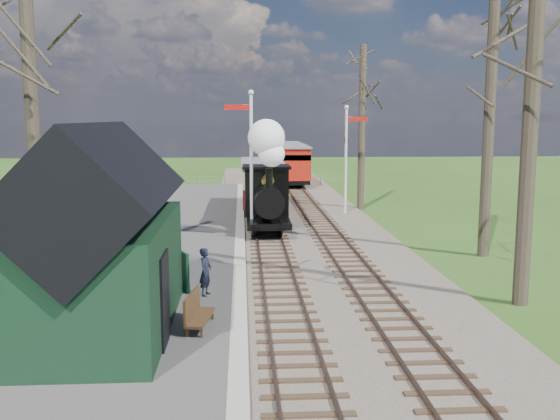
{
  "coord_description": "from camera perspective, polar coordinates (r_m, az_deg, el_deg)",
  "views": [
    {
      "loc": [
        -1.1,
        -10.12,
        5.08
      ],
      "look_at": [
        0.34,
        13.25,
        1.6
      ],
      "focal_mm": 40.0,
      "sensor_mm": 36.0,
      "label": 1
    }
  ],
  "objects": [
    {
      "name": "distant_hills",
      "position": [
        77.52,
        -1.54,
        -7.48
      ],
      "size": [
        114.4,
        48.0,
        22.02
      ],
      "color": "#385B23",
      "rests_on": "ground"
    },
    {
      "name": "fence_line",
      "position": [
        46.36,
        -1.77,
        2.84
      ],
      "size": [
        12.6,
        0.08,
        1.0
      ],
      "color": "slate",
      "rests_on": "ground"
    },
    {
      "name": "bare_trees",
      "position": [
        20.37,
        3.39,
        8.8
      ],
      "size": [
        15.51,
        22.39,
        12.0
      ],
      "color": "#382D23",
      "rests_on": "ground"
    },
    {
      "name": "semaphore_near",
      "position": [
        26.16,
        -2.79,
        5.25
      ],
      "size": [
        1.22,
        0.24,
        6.22
      ],
      "color": "silver",
      "rests_on": "ground"
    },
    {
      "name": "platform",
      "position": [
        24.75,
        -9.02,
        -3.26
      ],
      "size": [
        5.0,
        44.0,
        0.2
      ],
      "primitive_type": "cube",
      "color": "#474442",
      "rests_on": "ground"
    },
    {
      "name": "ballast_bed",
      "position": [
        32.6,
        0.75,
        -0.42
      ],
      "size": [
        8.0,
        60.0,
        0.1
      ],
      "primitive_type": "cube",
      "color": "brown",
      "rests_on": "ground"
    },
    {
      "name": "track_far",
      "position": [
        32.71,
        3.02,
        -0.31
      ],
      "size": [
        1.6,
        60.0,
        0.15
      ],
      "color": "brown",
      "rests_on": "ground"
    },
    {
      "name": "ground",
      "position": [
        11.38,
        2.52,
        -18.08
      ],
      "size": [
        140.0,
        140.0,
        0.0
      ],
      "primitive_type": "plane",
      "color": "#315019",
      "rests_on": "ground"
    },
    {
      "name": "bench",
      "position": [
        14.88,
        -7.72,
        -9.15
      ],
      "size": [
        0.64,
        1.54,
        0.85
      ],
      "color": "#4B311A",
      "rests_on": "platform"
    },
    {
      "name": "track_near",
      "position": [
        32.52,
        -1.53,
        -0.36
      ],
      "size": [
        1.6,
        60.0,
        0.15
      ],
      "color": "brown",
      "rests_on": "ground"
    },
    {
      "name": "coping_strip",
      "position": [
        24.63,
        -3.68,
        -3.22
      ],
      "size": [
        0.4,
        44.0,
        0.21
      ],
      "primitive_type": "cube",
      "color": "#B2AD9E",
      "rests_on": "ground"
    },
    {
      "name": "red_carriage_b",
      "position": [
        51.52,
        0.62,
        4.66
      ],
      "size": [
        2.34,
        5.79,
        2.46
      ],
      "color": "black",
      "rests_on": "ground"
    },
    {
      "name": "sign_board",
      "position": [
        17.99,
        -8.79,
        -5.54
      ],
      "size": [
        0.39,
        0.73,
        1.12
      ],
      "color": "#0E4226",
      "rests_on": "platform"
    },
    {
      "name": "locomotive",
      "position": [
        26.96,
        -1.18,
        2.34
      ],
      "size": [
        1.93,
        4.5,
        4.82
      ],
      "color": "black",
      "rests_on": "ground"
    },
    {
      "name": "person",
      "position": [
        17.39,
        -6.82,
        -5.63
      ],
      "size": [
        0.46,
        0.56,
        1.34
      ],
      "primitive_type": "imported",
      "rotation": [
        0.0,
        0.0,
        1.26
      ],
      "color": "#1A1D2F",
      "rests_on": "platform"
    },
    {
      "name": "station_shed",
      "position": [
        14.75,
        -15.99,
        -2.88
      ],
      "size": [
        3.25,
        6.3,
        4.78
      ],
      "color": "black",
      "rests_on": "platform"
    },
    {
      "name": "semaphore_far",
      "position": [
        32.63,
        6.18,
        5.37
      ],
      "size": [
        1.22,
        0.24,
        5.72
      ],
      "color": "silver",
      "rests_on": "ground"
    },
    {
      "name": "red_carriage_a",
      "position": [
        46.05,
        1.11,
        4.21
      ],
      "size": [
        2.34,
        5.79,
        2.46
      ],
      "color": "black",
      "rests_on": "ground"
    },
    {
      "name": "coach",
      "position": [
        33.05,
        -1.59,
        2.44
      ],
      "size": [
        2.25,
        7.72,
        2.37
      ],
      "color": "black",
      "rests_on": "ground"
    }
  ]
}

